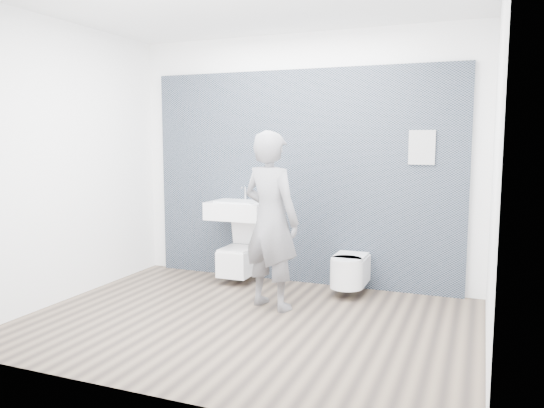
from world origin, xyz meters
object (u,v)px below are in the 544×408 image
at_px(washbasin, 239,210).
at_px(toilet_rounded, 349,271).
at_px(visitor, 271,221).
at_px(toilet_square, 239,259).

distance_m(washbasin, toilet_rounded, 1.42).
relative_size(washbasin, visitor, 0.38).
bearing_deg(washbasin, visitor, -46.71).
bearing_deg(toilet_square, toilet_rounded, -2.00).
bearing_deg(visitor, toilet_rounded, -114.08).
bearing_deg(washbasin, toilet_rounded, -1.97).
xyz_separation_m(washbasin, visitor, (0.69, -0.73, 0.02)).
xyz_separation_m(washbasin, toilet_rounded, (1.30, -0.04, -0.58)).
distance_m(toilet_rounded, visitor, 1.10).
distance_m(toilet_square, toilet_rounded, 1.30).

